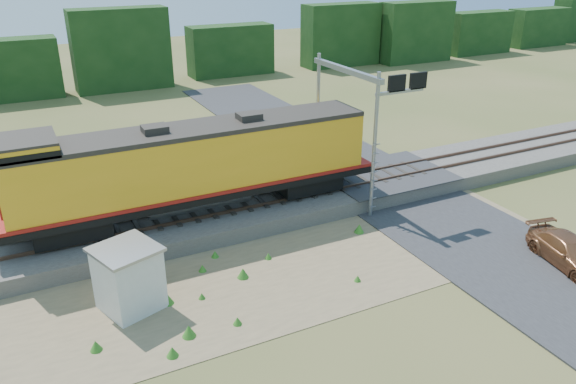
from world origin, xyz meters
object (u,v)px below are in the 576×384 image
locomotive (192,166)px  signal_gantry (359,101)px  shed (129,278)px  car (570,252)px

locomotive → signal_gantry: signal_gantry is taller
shed → signal_gantry: signal_gantry is taller
signal_gantry → car: bearing=-65.6°
signal_gantry → car: 12.07m
car → locomotive: bearing=152.6°
locomotive → signal_gantry: size_ratio=2.45×
signal_gantry → locomotive: bearing=175.6°
signal_gantry → car: signal_gantry is taller
locomotive → shed: bearing=-129.1°
shed → signal_gantry: bearing=0.5°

